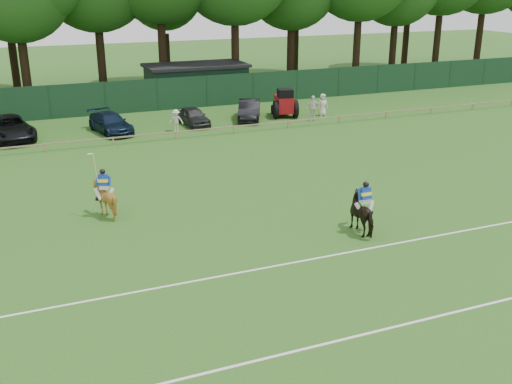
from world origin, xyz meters
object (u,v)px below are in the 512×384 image
horse_chestnut (105,199)px  spectator_mid (312,108)px  suv_black (9,128)px  spectator_left (176,120)px  polo_ball (373,225)px  utility_shed (196,82)px  hatch_grey (193,116)px  estate_black (249,110)px  tractor (284,103)px  sedan_navy (111,123)px  spectator_right (323,105)px  horse_dark (364,214)px

horse_chestnut → spectator_mid: spectator_mid is taller
suv_black → spectator_left: bearing=-21.9°
polo_ball → utility_shed: bearing=87.8°
hatch_grey → estate_black: (4.31, 0.22, 0.08)m
utility_shed → tractor: size_ratio=2.97×
suv_black → spectator_left: size_ratio=3.67×
horse_chestnut → estate_black: horse_chestnut is taller
horse_chestnut → estate_black: bearing=-108.2°
horse_chestnut → spectator_left: bearing=-94.7°
suv_black → utility_shed: 17.00m
estate_black → sedan_navy: bearing=-155.5°
hatch_grey → spectator_left: (-1.56, -1.20, 0.10)m
hatch_grey → spectator_left: size_ratio=2.53×
spectator_right → tractor: tractor is taller
spectator_left → spectator_mid: spectator_mid is taller
horse_dark → tractor: 21.71m
tractor → utility_shed: bearing=129.8°
horse_dark → tractor: (6.01, 20.86, 0.20)m
sedan_navy → utility_shed: (8.61, 8.77, 0.88)m
horse_dark → hatch_grey: 20.77m
spectator_left → sedan_navy: bearing=-177.5°
suv_black → polo_ball: (13.83, -21.07, -0.70)m
horse_chestnut → spectator_right: spectator_right is taller
spectator_left → hatch_grey: bearing=55.8°
suv_black → spectator_left: suv_black is taller
spectator_left → horse_chestnut: bearing=-98.1°
sedan_navy → tractor: bearing=-12.3°
sedan_navy → estate_black: bearing=-11.6°
suv_black → tractor: 19.16m
horse_chestnut → suv_black: horse_chestnut is taller
sedan_navy → hatch_grey: 5.74m
horse_chestnut → polo_ball: horse_chestnut is taller
hatch_grey → estate_black: estate_black is taller
horse_chestnut → utility_shed: size_ratio=0.19×
sedan_navy → spectator_left: spectator_left is taller
tractor → horse_dark: bearing=-92.3°
tractor → estate_black: bearing=-168.1°
utility_shed → suv_black: bearing=-151.5°
estate_black → utility_shed: (-1.44, 8.54, 0.83)m
spectator_left → polo_ball: size_ratio=16.34×
hatch_grey → spectator_left: 1.96m
spectator_mid → polo_ball: spectator_mid is taller
spectator_mid → utility_shed: 11.97m
hatch_grey → spectator_right: 9.90m
spectator_mid → estate_black: bearing=159.2°
sedan_navy → tractor: tractor is taller
suv_black → sedan_navy: size_ratio=1.19×
horse_dark → estate_black: (3.22, 20.95, -0.09)m
estate_black → tractor: tractor is taller
estate_black → polo_ball: (-2.54, -20.63, -0.67)m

